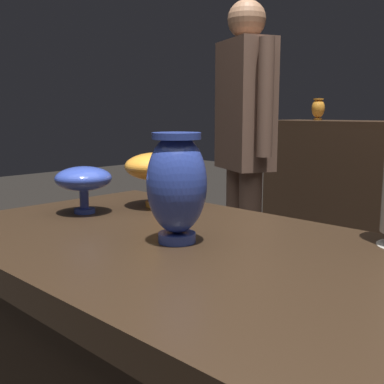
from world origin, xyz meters
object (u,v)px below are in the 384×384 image
(vase_right_accent, at_px, (83,180))
(visitor_near_left, at_px, (245,139))
(vase_tall_behind, at_px, (157,168))
(shelf_vase_far_left, at_px, (318,108))
(vase_centerpiece, at_px, (177,184))

(vase_right_accent, height_order, visitor_near_left, visitor_near_left)
(vase_tall_behind, bearing_deg, shelf_vase_far_left, 108.63)
(vase_centerpiece, distance_m, visitor_near_left, 1.47)
(vase_tall_behind, bearing_deg, visitor_near_left, 116.31)
(shelf_vase_far_left, bearing_deg, visitor_near_left, -79.91)
(vase_tall_behind, relative_size, visitor_near_left, 0.11)
(vase_centerpiece, height_order, shelf_vase_far_left, shelf_vase_far_left)
(vase_centerpiece, xyz_separation_m, visitor_near_left, (-0.79, 1.23, 0.00))
(vase_right_accent, bearing_deg, vase_tall_behind, 70.15)
(vase_centerpiece, bearing_deg, vase_tall_behind, 144.07)
(vase_centerpiece, distance_m, shelf_vase_far_left, 2.45)
(vase_centerpiece, xyz_separation_m, shelf_vase_far_left, (-0.97, 2.24, 0.15))
(vase_centerpiece, height_order, vase_tall_behind, vase_centerpiece)
(vase_tall_behind, relative_size, shelf_vase_far_left, 1.19)
(vase_centerpiece, relative_size, vase_tall_behind, 1.24)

